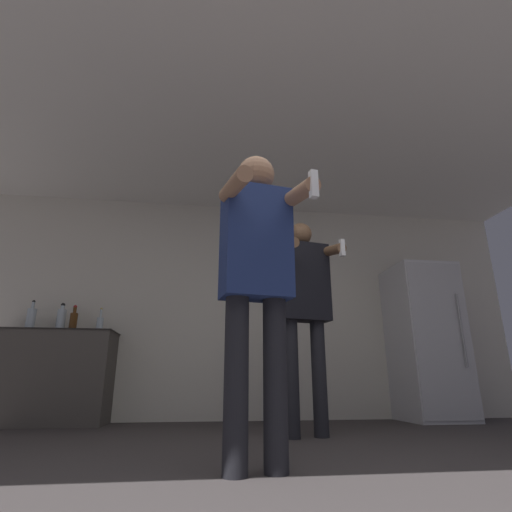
% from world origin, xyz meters
% --- Properties ---
extents(wall_back, '(7.00, 0.06, 2.55)m').
position_xyz_m(wall_back, '(0.00, 3.30, 1.27)').
color(wall_back, beige).
rests_on(wall_back, ground_plane).
extents(ceiling_slab, '(7.00, 3.79, 0.05)m').
position_xyz_m(ceiling_slab, '(0.00, 1.64, 2.57)').
color(ceiling_slab, silver).
rests_on(ceiling_slab, wall_back).
extents(refrigerator, '(0.67, 0.72, 1.72)m').
position_xyz_m(refrigerator, '(2.20, 2.92, 0.86)').
color(refrigerator, silver).
rests_on(refrigerator, ground_plane).
extents(counter, '(1.17, 0.54, 0.92)m').
position_xyz_m(counter, '(-1.83, 3.02, 0.46)').
color(counter, '#47423D').
rests_on(counter, ground_plane).
extents(bottle_dark_rum, '(0.09, 0.09, 0.31)m').
position_xyz_m(bottle_dark_rum, '(-1.84, 3.08, 1.05)').
color(bottle_dark_rum, silver).
rests_on(bottle_dark_rum, counter).
extents(bottle_short_whiskey, '(0.07, 0.07, 0.26)m').
position_xyz_m(bottle_short_whiskey, '(-1.44, 3.08, 1.01)').
color(bottle_short_whiskey, silver).
rests_on(bottle_short_whiskey, counter).
extents(bottle_amber_bourbon, '(0.08, 0.08, 0.29)m').
position_xyz_m(bottle_amber_bourbon, '(-1.71, 3.08, 1.03)').
color(bottle_amber_bourbon, '#563314').
rests_on(bottle_amber_bourbon, counter).
extents(bottle_clear_vodka, '(0.09, 0.09, 0.33)m').
position_xyz_m(bottle_clear_vodka, '(-2.14, 3.08, 1.04)').
color(bottle_clear_vodka, silver).
rests_on(bottle_clear_vodka, counter).
extents(person_woman_foreground, '(0.48, 0.54, 1.63)m').
position_xyz_m(person_woman_foreground, '(-0.08, 0.57, 0.98)').
color(person_woman_foreground, black).
rests_on(person_woman_foreground, ground_plane).
extents(person_man_side, '(0.56, 0.52, 1.75)m').
position_xyz_m(person_man_side, '(0.48, 1.79, 1.07)').
color(person_man_side, black).
rests_on(person_man_side, ground_plane).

